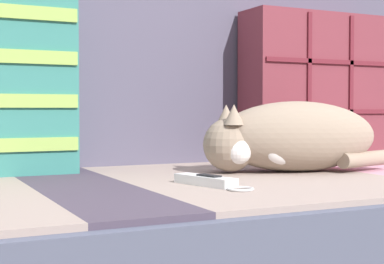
{
  "coord_description": "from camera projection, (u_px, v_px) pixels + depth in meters",
  "views": [
    {
      "loc": [
        -0.57,
        -1.03,
        0.54
      ],
      "look_at": [
        -0.06,
        0.03,
        0.49
      ],
      "focal_mm": 55.0,
      "sensor_mm": 36.0,
      "label": 1
    }
  ],
  "objects": [
    {
      "name": "sofa_backrest",
      "position": [
        140.0,
        62.0,
        1.61
      ],
      "size": [
        1.92,
        0.14,
        0.55
      ],
      "color": "#514C60",
      "rests_on": "couch"
    },
    {
      "name": "game_remote_near",
      "position": [
        208.0,
        181.0,
        1.12
      ],
      "size": [
        0.09,
        0.2,
        0.02
      ],
      "color": "white",
      "rests_on": "couch"
    },
    {
      "name": "throw_pillow_quilted",
      "position": [
        315.0,
        88.0,
        1.69
      ],
      "size": [
        0.44,
        0.14,
        0.42
      ],
      "color": "brown",
      "rests_on": "couch"
    },
    {
      "name": "sleeping_cat",
      "position": [
        287.0,
        138.0,
        1.37
      ],
      "size": [
        0.45,
        0.27,
        0.16
      ],
      "color": "gray",
      "rests_on": "couch"
    }
  ]
}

